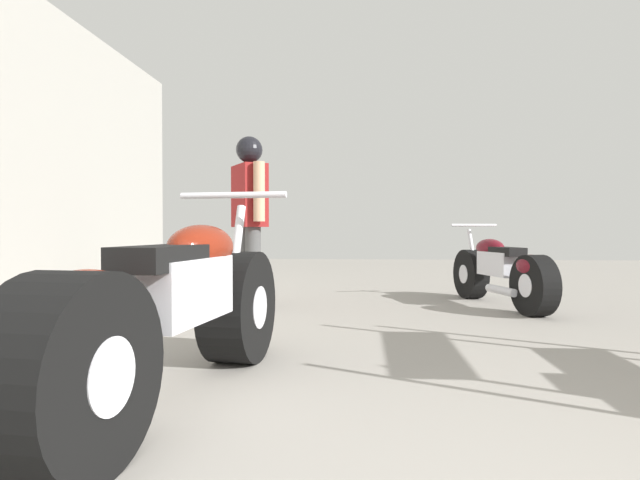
% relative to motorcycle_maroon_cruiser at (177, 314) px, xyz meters
% --- Properties ---
extents(ground_plane, '(18.43, 18.43, 0.00)m').
position_rel_motorcycle_maroon_cruiser_xyz_m(ground_plane, '(0.62, 2.13, -0.39)').
color(ground_plane, gray).
extents(motorcycle_maroon_cruiser, '(0.62, 2.07, 0.96)m').
position_rel_motorcycle_maroon_cruiser_xyz_m(motorcycle_maroon_cruiser, '(0.00, 0.00, 0.00)').
color(motorcycle_maroon_cruiser, black).
rests_on(motorcycle_maroon_cruiser, ground_plane).
extents(motorcycle_black_naked, '(0.70, 1.73, 0.82)m').
position_rel_motorcycle_maroon_cruiser_xyz_m(motorcycle_black_naked, '(2.14, 3.07, -0.05)').
color(motorcycle_black_naked, black).
rests_on(motorcycle_black_naked, ground_plane).
extents(mechanic_in_blue, '(0.43, 0.60, 1.65)m').
position_rel_motorcycle_maroon_cruiser_xyz_m(mechanic_in_blue, '(-0.30, 2.81, 0.60)').
color(mechanic_in_blue, '#4C4C4C').
rests_on(mechanic_in_blue, ground_plane).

